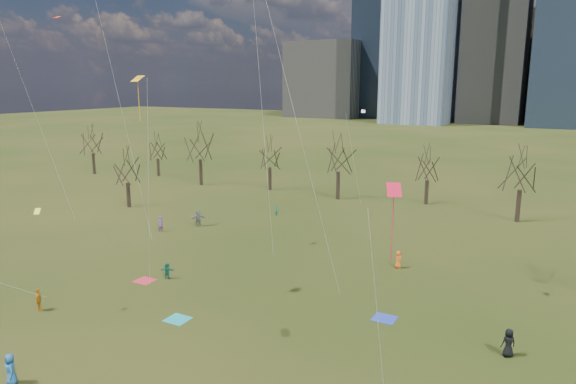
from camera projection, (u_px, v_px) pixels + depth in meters
The scene contains 15 objects.
ground at pixel (208, 318), 36.73m from camera, with size 500.00×500.00×0.00m, color black.
downtown_skyline at pixel (513, 27), 210.75m from camera, with size 212.50×78.00×118.00m.
bare_tree_row at pixel (379, 163), 67.48m from camera, with size 113.04×29.80×9.50m.
blanket_teal at pixel (178, 319), 36.50m from camera, with size 1.60×1.50×0.03m, color teal.
blanket_navy at pixel (384, 318), 36.63m from camera, with size 1.60×1.50×0.03m, color #263BB5.
blanket_crimson at pixel (145, 281), 43.62m from camera, with size 1.60×1.50×0.03m, color red.
person_0 at pixel (11, 369), 28.47m from camera, with size 0.90×0.58×1.84m, color #2560A1.
person_4 at pixel (39, 300), 37.74m from camera, with size 1.01×0.42×1.72m, color orange.
person_5 at pixel (167, 271), 43.97m from camera, with size 1.32×0.42×1.42m, color #176B58.
person_6 at pixel (508, 343), 31.40m from camera, with size 0.88×0.58×1.81m, color black.
person_7 at pixel (160, 224), 57.80m from camera, with size 0.66×0.44×1.82m, color #814C98.
person_11 at pixel (198, 218), 60.13m from camera, with size 1.78×0.57×1.92m, color slate.
person_12 at pixel (398, 260), 46.48m from camera, with size 0.79×0.51×1.62m, color orange.
person_13 at pixel (277, 210), 64.75m from camera, with size 0.55×0.36×1.50m, color #1A7664.
kites_airborne at pixel (312, 130), 37.07m from camera, with size 64.64×47.99×27.20m.
Camera 1 is at (21.29, -27.17, 16.50)m, focal length 32.00 mm.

